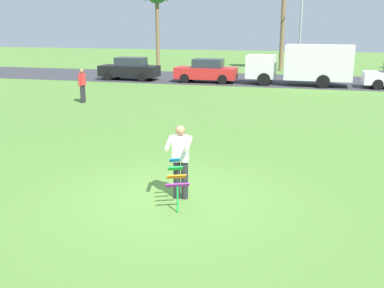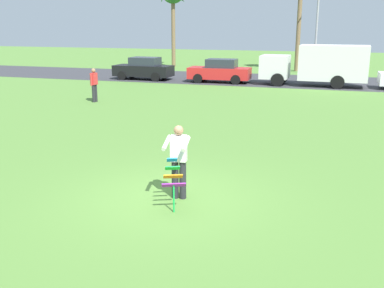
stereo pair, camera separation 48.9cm
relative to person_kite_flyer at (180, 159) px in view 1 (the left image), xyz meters
name	(u,v)px [view 1 (the left image)]	position (x,y,z in m)	size (l,w,h in m)	color
ground_plane	(172,198)	(-0.22, -0.02, -0.95)	(120.00, 120.00, 0.00)	#568438
road_strip	(271,80)	(-0.22, 23.62, -0.95)	(120.00, 8.00, 0.01)	#38383D
person_kite_flyer	(180,159)	(0.00, 0.00, 0.00)	(0.59, 0.70, 1.73)	#26262B
kite_held	(176,178)	(0.10, -0.65, -0.22)	(0.59, 0.72, 1.09)	blue
parked_car_black	(130,69)	(-10.07, 21.22, -0.18)	(4.23, 1.90, 1.60)	black
parked_car_red	(206,71)	(-4.40, 21.22, -0.18)	(4.23, 1.90, 1.60)	red
parked_truck_white_box	(306,64)	(2.20, 21.22, 0.46)	(6.76, 2.26, 2.62)	silver
streetlight_pole	(301,23)	(1.49, 28.59, 3.05)	(0.24, 1.65, 7.00)	#9E9EA3
person_walker_near	(82,85)	(-8.58, 11.44, -0.02)	(0.25, 0.57, 1.73)	#26262B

